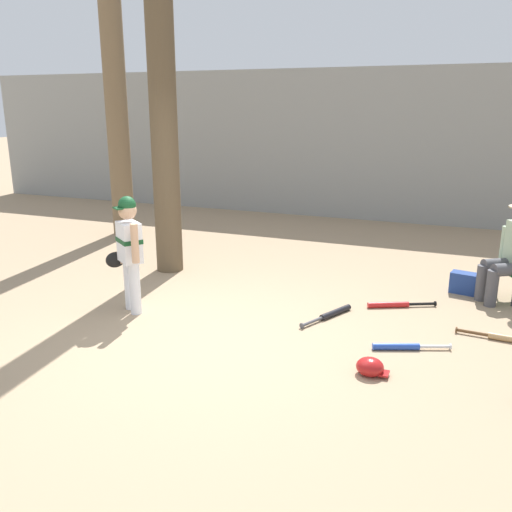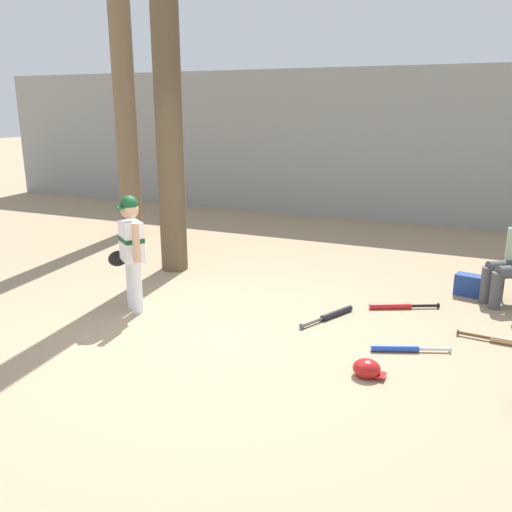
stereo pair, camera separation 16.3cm
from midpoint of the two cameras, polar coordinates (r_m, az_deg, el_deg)
ground_plane at (r=5.40m, az=-5.50°, el=-8.93°), size 60.00×60.00×0.00m
concrete_back_wall at (r=11.19m, az=10.17°, el=11.47°), size 18.00×0.36×2.95m
tree_near_player at (r=7.41m, az=-10.48°, el=16.34°), size 0.61×0.61×5.38m
young_ballplayer at (r=6.08m, az=-14.06°, el=0.93°), size 0.59×0.40×1.31m
handbag_beside_stool at (r=7.09m, az=20.58°, el=-2.70°), size 0.37×0.25×0.26m
tree_far_left at (r=9.85m, az=-15.06°, el=15.90°), size 0.54×0.54×5.28m
bat_red_barrel at (r=6.39m, az=13.61°, el=-5.01°), size 0.75×0.40×0.07m
bat_wood_tan at (r=5.86m, az=24.18°, el=-7.93°), size 0.76×0.13×0.07m
bat_blue_youth at (r=5.35m, az=14.32°, el=-9.24°), size 0.71×0.33×0.07m
bat_black_composite at (r=6.00m, az=7.24°, el=-6.06°), size 0.39×0.75×0.07m
batting_helmet_red at (r=4.81m, az=10.99°, el=-11.43°), size 0.28×0.22×0.16m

